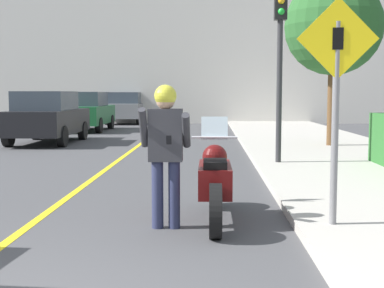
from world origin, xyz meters
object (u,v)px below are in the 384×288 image
at_px(crossing_sign, 336,90).
at_px(street_tree, 333,27).
at_px(traffic_light, 280,39).
at_px(parked_car_green, 86,111).
at_px(parked_car_black, 47,117).
at_px(person_biker, 166,141).
at_px(parked_car_grey, 127,107).
at_px(motorcycle, 215,182).

relative_size(crossing_sign, street_tree, 0.53).
relative_size(traffic_light, street_tree, 0.80).
relative_size(street_tree, parked_car_green, 1.14).
bearing_deg(parked_car_black, traffic_light, -39.59).
bearing_deg(street_tree, crossing_sign, -102.50).
xyz_separation_m(street_tree, parked_car_black, (-8.77, 1.70, -2.64)).
xyz_separation_m(person_biker, parked_car_black, (-4.74, 10.91, -0.19)).
bearing_deg(parked_car_black, crossing_sign, -59.07).
bearing_deg(traffic_light, parked_car_green, 121.15).
xyz_separation_m(parked_car_black, parked_car_grey, (0.77, 11.72, 0.00)).
height_order(crossing_sign, traffic_light, traffic_light).
height_order(motorcycle, traffic_light, traffic_light).
bearing_deg(parked_car_green, parked_car_grey, 82.06).
distance_m(person_biker, parked_car_grey, 22.98).
bearing_deg(parked_car_green, street_tree, -39.99).
xyz_separation_m(person_biker, street_tree, (4.02, 9.21, 2.45)).
bearing_deg(person_biker, parked_car_green, 106.16).
height_order(traffic_light, street_tree, street_tree).
distance_m(crossing_sign, parked_car_green, 18.18).
bearing_deg(parked_car_black, parked_car_grey, 86.26).
height_order(traffic_light, parked_car_green, traffic_light).
bearing_deg(street_tree, person_biker, -113.61).
xyz_separation_m(parked_car_black, parked_car_green, (-0.07, 5.71, 0.00)).
bearing_deg(parked_car_grey, street_tree, -59.20).
bearing_deg(crossing_sign, person_biker, 173.05).
bearing_deg(motorcycle, crossing_sign, -25.07).
bearing_deg(motorcycle, traffic_light, 73.77).
bearing_deg(parked_car_grey, traffic_light, -70.89).
relative_size(crossing_sign, parked_car_green, 0.60).
relative_size(traffic_light, parked_car_grey, 0.91).
relative_size(person_biker, parked_car_grey, 0.41).
xyz_separation_m(crossing_sign, parked_car_green, (-6.75, 16.86, -0.80)).
distance_m(parked_car_green, parked_car_grey, 6.07).
distance_m(traffic_light, parked_car_black, 8.98).
relative_size(crossing_sign, parked_car_black, 0.60).
xyz_separation_m(motorcycle, parked_car_grey, (-4.57, 22.24, 0.35)).
bearing_deg(traffic_light, street_tree, 62.78).
distance_m(person_biker, traffic_light, 5.94).
height_order(person_biker, traffic_light, traffic_light).
bearing_deg(motorcycle, parked_car_grey, 101.61).
bearing_deg(street_tree, motorcycle, -111.30).
bearing_deg(traffic_light, parked_car_black, 140.41).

